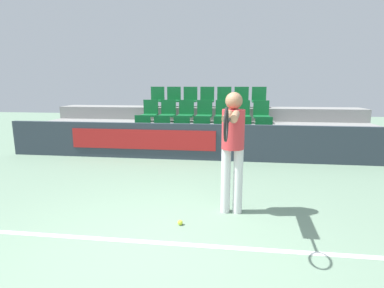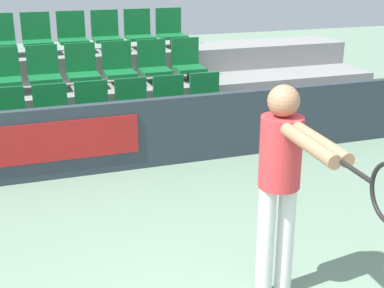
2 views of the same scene
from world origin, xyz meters
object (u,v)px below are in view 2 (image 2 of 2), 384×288
at_px(stadium_chair_10, 82,68).
at_px(stadium_chair_11, 119,66).
at_px(stadium_chair_16, 37,36).
at_px(stadium_chair_18, 106,33).
at_px(stadium_chair_19, 139,31).
at_px(stadium_chair_3, 94,109).
at_px(stadium_chair_6, 207,99).
at_px(stadium_chair_17, 72,34).
at_px(stadium_chair_12, 154,64).
at_px(stadium_chair_9, 44,71).
at_px(stadium_chair_4, 133,105).
at_px(stadium_chair_15, 0,38).
at_px(stadium_chair_8, 4,74).
at_px(stadium_chair_13, 187,62).
at_px(stadium_chair_20, 171,30).
at_px(tennis_player, 284,175).
at_px(stadium_chair_1, 8,116).
at_px(stadium_chair_2, 52,113).
at_px(stadium_chair_5, 171,102).

distance_m(stadium_chair_10, stadium_chair_11, 0.53).
xyz_separation_m(stadium_chair_16, stadium_chair_18, (1.05, 0.00, 0.00)).
bearing_deg(stadium_chair_18, stadium_chair_19, 0.00).
bearing_deg(stadium_chair_3, stadium_chair_19, 58.44).
xyz_separation_m(stadium_chair_6, stadium_chair_17, (-1.58, 1.71, 0.73)).
relative_size(stadium_chair_12, stadium_chair_17, 1.00).
bearing_deg(stadium_chair_11, stadium_chair_19, 58.44).
height_order(stadium_chair_6, stadium_chair_9, stadium_chair_9).
bearing_deg(stadium_chair_3, stadium_chair_4, 0.00).
xyz_separation_m(stadium_chair_10, stadium_chair_15, (-1.05, 0.86, 0.37)).
distance_m(stadium_chair_10, stadium_chair_19, 1.40).
relative_size(stadium_chair_8, stadium_chair_19, 1.00).
height_order(stadium_chair_11, stadium_chair_17, stadium_chair_17).
bearing_deg(stadium_chair_19, stadium_chair_16, 180.00).
xyz_separation_m(stadium_chair_6, stadium_chair_13, (0.00, 0.86, 0.37)).
xyz_separation_m(stadium_chair_19, stadium_chair_20, (0.53, 0.00, 0.00)).
distance_m(stadium_chair_11, stadium_chair_16, 1.40).
xyz_separation_m(stadium_chair_4, stadium_chair_12, (0.53, 0.86, 0.37)).
height_order(stadium_chair_8, stadium_chair_15, stadium_chair_15).
bearing_deg(stadium_chair_19, stadium_chair_20, 0.00).
height_order(stadium_chair_6, tennis_player, tennis_player).
distance_m(stadium_chair_9, stadium_chair_18, 1.40).
relative_size(stadium_chair_4, stadium_chair_18, 1.00).
height_order(stadium_chair_4, stadium_chair_10, stadium_chair_10).
bearing_deg(stadium_chair_17, stadium_chair_3, -90.00).
height_order(stadium_chair_1, stadium_chair_17, stadium_chair_17).
relative_size(stadium_chair_4, stadium_chair_19, 1.00).
height_order(stadium_chair_17, tennis_player, stadium_chair_17).
height_order(stadium_chair_13, stadium_chair_16, stadium_chair_16).
xyz_separation_m(stadium_chair_9, stadium_chair_10, (0.53, 0.00, 0.00)).
bearing_deg(stadium_chair_15, stadium_chair_9, -58.44).
bearing_deg(stadium_chair_4, stadium_chair_17, 107.07).
height_order(stadium_chair_9, stadium_chair_10, same).
bearing_deg(stadium_chair_8, stadium_chair_12, 0.00).
bearing_deg(stadium_chair_13, stadium_chair_8, 180.00).
distance_m(stadium_chair_1, stadium_chair_17, 2.14).
bearing_deg(stadium_chair_11, stadium_chair_15, 151.51).
xyz_separation_m(stadium_chair_2, stadium_chair_20, (2.10, 1.71, 0.73)).
bearing_deg(stadium_chair_12, stadium_chair_5, -90.00).
bearing_deg(stadium_chair_13, stadium_chair_18, 140.85).
distance_m(stadium_chair_1, stadium_chair_16, 1.94).
xyz_separation_m(stadium_chair_6, stadium_chair_8, (-2.63, 0.86, 0.37)).
xyz_separation_m(stadium_chair_19, tennis_player, (-0.27, -5.36, -0.33)).
bearing_deg(stadium_chair_8, stadium_chair_1, -90.00).
bearing_deg(stadium_chair_5, stadium_chair_1, 180.00).
relative_size(stadium_chair_8, tennis_player, 0.36).
height_order(stadium_chair_9, stadium_chair_17, stadium_chair_17).
height_order(stadium_chair_3, tennis_player, tennis_player).
height_order(stadium_chair_15, stadium_chair_20, same).
distance_m(stadium_chair_1, stadium_chair_6, 2.63).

